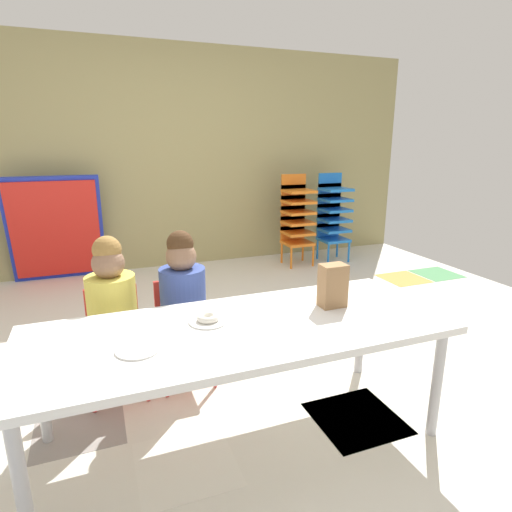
# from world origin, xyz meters

# --- Properties ---
(ground_plane) EXTENTS (6.13, 4.69, 0.02)m
(ground_plane) POSITION_xyz_m (0.00, -0.01, -0.01)
(ground_plane) COLOR silver
(back_wall) EXTENTS (6.13, 0.10, 2.42)m
(back_wall) POSITION_xyz_m (0.00, 2.34, 1.21)
(back_wall) COLOR tan
(back_wall) RESTS_ON ground_plane
(craft_table) EXTENTS (1.93, 0.74, 0.59)m
(craft_table) POSITION_xyz_m (-0.16, -0.82, 0.54)
(craft_table) COLOR white
(craft_table) RESTS_ON ground_plane
(seated_child_near_camera) EXTENTS (0.32, 0.31, 0.92)m
(seated_child_near_camera) POSITION_xyz_m (-0.69, -0.22, 0.55)
(seated_child_near_camera) COLOR red
(seated_child_near_camera) RESTS_ON ground_plane
(seated_child_middle_seat) EXTENTS (0.32, 0.31, 0.92)m
(seated_child_middle_seat) POSITION_xyz_m (-0.30, -0.22, 0.55)
(seated_child_middle_seat) COLOR red
(seated_child_middle_seat) RESTS_ON ground_plane
(kid_chair_orange_stack) EXTENTS (0.32, 0.30, 1.04)m
(kid_chair_orange_stack) POSITION_xyz_m (1.44, 1.82, 0.58)
(kid_chair_orange_stack) COLOR orange
(kid_chair_orange_stack) RESTS_ON ground_plane
(kid_chair_blue_stack) EXTENTS (0.32, 0.30, 1.04)m
(kid_chair_blue_stack) POSITION_xyz_m (1.92, 1.82, 0.58)
(kid_chair_blue_stack) COLOR blue
(kid_chair_blue_stack) RESTS_ON ground_plane
(folded_activity_table) EXTENTS (0.90, 0.29, 1.09)m
(folded_activity_table) POSITION_xyz_m (-1.11, 2.14, 0.54)
(folded_activity_table) COLOR #1E33BF
(folded_activity_table) RESTS_ON ground_plane
(paper_bag_brown) EXTENTS (0.13, 0.09, 0.22)m
(paper_bag_brown) POSITION_xyz_m (0.36, -0.76, 0.70)
(paper_bag_brown) COLOR #9E754C
(paper_bag_brown) RESTS_ON craft_table
(paper_plate_near_edge) EXTENTS (0.18, 0.18, 0.01)m
(paper_plate_near_edge) POSITION_xyz_m (-0.28, -0.72, 0.59)
(paper_plate_near_edge) COLOR white
(paper_plate_near_edge) RESTS_ON craft_table
(paper_plate_center_table) EXTENTS (0.18, 0.18, 0.01)m
(paper_plate_center_table) POSITION_xyz_m (-0.61, -0.89, 0.59)
(paper_plate_center_table) COLOR white
(paper_plate_center_table) RESTS_ON craft_table
(donut_powdered_on_plate) EXTENTS (0.10, 0.10, 0.03)m
(donut_powdered_on_plate) POSITION_xyz_m (-0.28, -0.72, 0.61)
(donut_powdered_on_plate) COLOR white
(donut_powdered_on_plate) RESTS_ON craft_table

